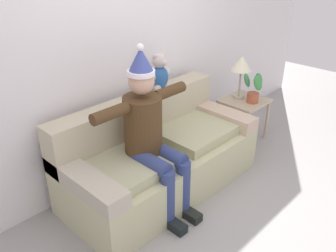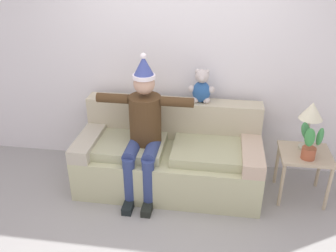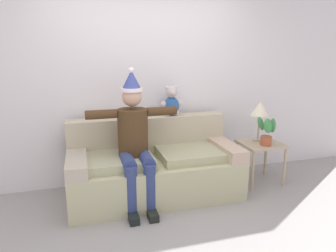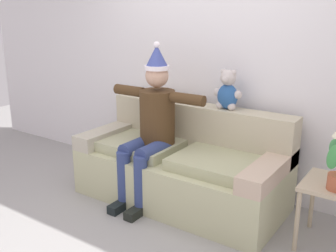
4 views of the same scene
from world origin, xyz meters
name	(u,v)px [view 2 (image 2 of 4)]	position (x,y,z in m)	size (l,w,h in m)	color
ground_plane	(154,244)	(0.00, 0.00, 0.00)	(10.00, 10.00, 0.00)	#989694
back_wall	(177,56)	(0.00, 1.55, 1.35)	(7.00, 0.10, 2.70)	silver
couch	(170,156)	(0.00, 1.02, 0.35)	(1.99, 0.92, 0.91)	#B5B58C
person_seated	(144,126)	(-0.25, 0.84, 0.78)	(1.02, 0.77, 1.54)	#472F1A
teddy_bear	(202,88)	(0.31, 1.30, 1.08)	(0.29, 0.17, 0.38)	#295596
side_table	(304,160)	(1.43, 0.97, 0.46)	(0.52, 0.48, 0.54)	tan
table_lamp	(311,113)	(1.44, 1.06, 0.95)	(0.24, 0.24, 0.53)	#AFAE95
potted_plant	(310,143)	(1.43, 0.86, 0.72)	(0.25, 0.28, 0.37)	#A75235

